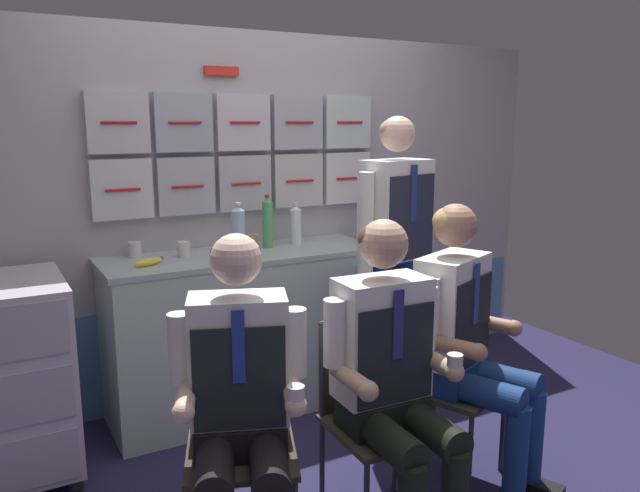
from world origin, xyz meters
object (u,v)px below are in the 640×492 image
crew_member_center (393,370)px  snack_banana (149,262)px  folding_chair_center (370,398)px  paper_cup_blue (248,250)px  folding_chair_left (240,420)px  crew_member_right (468,333)px  crew_member_left (240,397)px  water_bottle_short (268,222)px  service_trolley (24,372)px  folding_chair_right (434,365)px  crew_member_standing (395,245)px

crew_member_center → snack_banana: (-0.60, 1.28, 0.23)m
crew_member_center → snack_banana: size_ratio=7.41×
folding_chair_center → paper_cup_blue: (-0.08, 1.09, 0.43)m
crew_member_center → folding_chair_left: bearing=156.1°
crew_member_right → folding_chair_left: bearing=176.2°
folding_chair_left → crew_member_left: bearing=-110.7°
paper_cup_blue → snack_banana: paper_cup_blue is taller
water_bottle_short → folding_chair_left: bearing=-119.0°
crew_member_left → crew_member_center: bearing=-8.2°
crew_member_center → water_bottle_short: crew_member_center is taller
crew_member_center → paper_cup_blue: (-0.08, 1.25, 0.25)m
crew_member_left → crew_member_right: (1.12, 0.08, 0.02)m
service_trolley → crew_member_left: (0.63, -1.11, 0.19)m
folding_chair_left → folding_chair_right: 1.00m
folding_chair_left → snack_banana: (-0.07, 1.05, 0.42)m
folding_chair_left → crew_member_right: (1.06, -0.07, 0.19)m
crew_member_left → water_bottle_short: (0.71, 1.34, 0.37)m
folding_chair_right → crew_member_standing: 0.72m
crew_member_right → crew_member_standing: size_ratio=0.77×
folding_chair_left → folding_chair_right: same height
snack_banana → service_trolley: bearing=-171.7°
service_trolley → water_bottle_short: size_ratio=3.07×
service_trolley → crew_member_center: bearing=-44.4°
crew_member_left → paper_cup_blue: 1.30m
folding_chair_left → crew_member_standing: 1.38m
folding_chair_left → folding_chair_right: (1.00, 0.08, 0.00)m
folding_chair_center → paper_cup_blue: bearing=94.3°
folding_chair_right → folding_chair_center: bearing=-161.5°
folding_chair_right → paper_cup_blue: bearing=119.9°
folding_chair_left → crew_member_center: (0.53, -0.24, 0.18)m
service_trolley → paper_cup_blue: size_ratio=13.98×
crew_member_standing → water_bottle_short: 0.76m
folding_chair_left → folding_chair_center: (0.54, -0.08, 0.00)m
crew_member_center → crew_member_right: (0.52, 0.17, 0.01)m
crew_member_left → crew_member_center: size_ratio=0.99×
crew_member_center → folding_chair_right: size_ratio=1.51×
crew_member_left → crew_member_right: 1.12m
crew_member_right → crew_member_left: bearing=-175.9°
crew_member_right → paper_cup_blue: size_ratio=19.12×
crew_member_center → folding_chair_center: bearing=88.0°
folding_chair_right → paper_cup_blue: 1.16m
service_trolley → crew_member_right: crew_member_right is taller
folding_chair_left → snack_banana: size_ratio=4.92×
folding_chair_left → crew_member_center: bearing=-23.9°
folding_chair_right → snack_banana: size_ratio=4.92×
crew_member_standing → folding_chair_center: bearing=-131.4°
crew_member_standing → snack_banana: crew_member_standing is taller
folding_chair_right → snack_banana: snack_banana is taller
crew_member_center → paper_cup_blue: 1.28m
service_trolley → crew_member_center: (1.22, -1.19, 0.20)m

